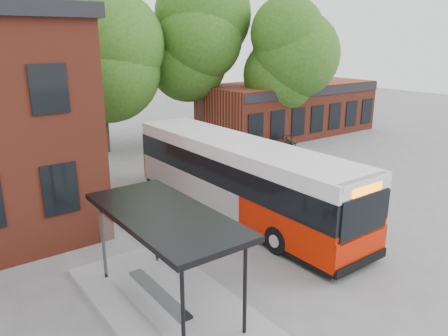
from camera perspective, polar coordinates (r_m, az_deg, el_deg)
ground at (r=16.21m, az=5.10°, el=-10.49°), size 100.00×100.00×0.00m
shop_row at (r=35.34m, az=8.42°, el=7.72°), size 14.00×6.20×4.00m
bus_shelter at (r=12.50m, az=-7.52°, el=-11.82°), size 3.60×7.00×2.90m
bike_rail at (r=28.98m, az=5.77°, el=2.20°), size 5.20×0.10×0.38m
tree_1 at (r=29.77m, az=-15.74°, el=11.85°), size 7.92×7.92×10.40m
tree_2 at (r=32.09m, az=-3.09°, el=13.27°), size 7.92×7.92×11.00m
tree_3 at (r=32.22m, az=8.59°, el=11.59°), size 7.04×7.04×9.28m
city_bus at (r=18.58m, az=1.96°, el=-1.42°), size 2.77×12.75×3.24m
bicycle_1 at (r=27.40m, az=4.07°, el=2.01°), size 1.63×0.91×0.94m
bicycle_2 at (r=27.89m, az=3.89°, el=2.17°), size 1.63×0.62×0.84m
bicycle_3 at (r=28.47m, az=4.74°, el=2.69°), size 1.84×0.73×1.07m
bicycle_4 at (r=29.37m, az=5.65°, el=2.84°), size 1.65×1.00×0.82m
bicycle_5 at (r=28.97m, az=8.34°, el=2.66°), size 1.59×0.77×0.92m
bicycle_6 at (r=30.17m, az=7.94°, el=3.24°), size 1.86×1.09×0.92m
bicycle_7 at (r=30.30m, az=7.91°, el=3.33°), size 1.65×1.03×0.96m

